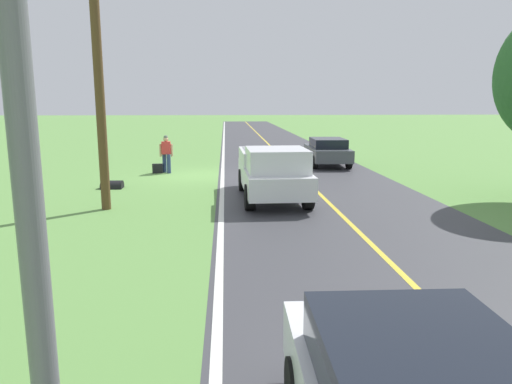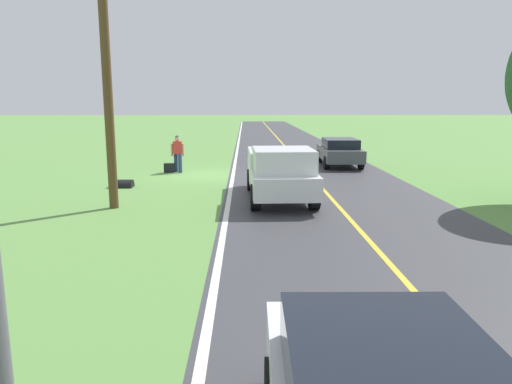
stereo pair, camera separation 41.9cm
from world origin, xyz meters
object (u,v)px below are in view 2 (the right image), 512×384
Objects in this scene: hitchhiker_walking at (178,152)px; suitcase_carried at (169,168)px; sedan_near_oncoming at (340,151)px; utility_pole_roadside at (108,90)px; pickup_truck_passing at (280,172)px.

suitcase_carried is at bearing 12.32° from hitchhiker_walking.
suitcase_carried is (0.42, 0.09, -0.76)m from hitchhiker_walking.
utility_pole_roadside reaches higher than sedan_near_oncoming.
suitcase_carried is at bearing -94.05° from utility_pole_roadside.
pickup_truck_passing is (-4.33, 6.55, -0.01)m from hitchhiker_walking.
suitcase_carried is 8.24m from utility_pole_roadside.
pickup_truck_passing reaches higher than suitcase_carried.
hitchhiker_walking is 0.39× the size of sedan_near_oncoming.
suitcase_carried is 8.05m from pickup_truck_passing.
utility_pole_roadside is at bearing 82.87° from hitchhiker_walking.
pickup_truck_passing reaches higher than hitchhiker_walking.
sedan_near_oncoming is at bearing -164.60° from hitchhiker_walking.
hitchhiker_walking is at bearing -97.13° from utility_pole_roadside.
hitchhiker_walking reaches higher than sedan_near_oncoming.
suitcase_carried is 0.06× the size of utility_pole_roadside.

